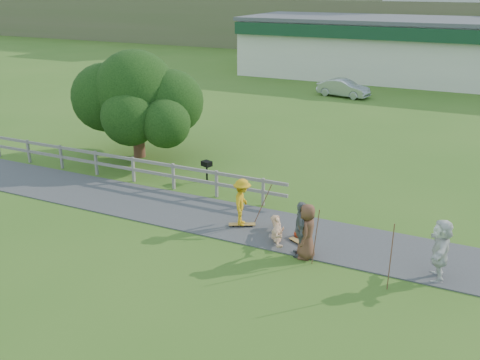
{
  "coord_description": "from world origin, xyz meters",
  "views": [
    {
      "loc": [
        9.32,
        -14.07,
        8.05
      ],
      "look_at": [
        1.65,
        2.0,
        1.41
      ],
      "focal_mm": 40.0,
      "sensor_mm": 36.0,
      "label": 1
    }
  ],
  "objects": [
    {
      "name": "longboard_fallen",
      "position": [
        4.35,
        0.81,
        0.05
      ],
      "size": [
        0.81,
        0.55,
        0.09
      ],
      "primitive_type": null,
      "rotation": [
        0.0,
        0.0,
        -0.48
      ],
      "color": "olive",
      "rests_on": "ground"
    },
    {
      "name": "spectator_c",
      "position": [
        4.81,
        0.1,
        0.89
      ],
      "size": [
        0.74,
        0.97,
        1.78
      ],
      "primitive_type": "imported",
      "rotation": [
        0.0,
        0.0,
        4.94
      ],
      "color": "brown",
      "rests_on": "ground"
    },
    {
      "name": "spectator_d",
      "position": [
        8.64,
        0.51,
        0.93
      ],
      "size": [
        0.74,
        1.78,
        1.86
      ],
      "primitive_type": "imported",
      "rotation": [
        0.0,
        0.0,
        4.83
      ],
      "color": "silver",
      "rests_on": "ground"
    },
    {
      "name": "car_silver",
      "position": [
        -0.72,
        24.73,
        0.64
      ],
      "size": [
        4.05,
        2.02,
        1.27
      ],
      "primitive_type": "imported",
      "rotation": [
        0.0,
        0.0,
        1.39
      ],
      "color": "#9EA1A5",
      "rests_on": "ground"
    },
    {
      "name": "bbq",
      "position": [
        -1.22,
        4.71,
        0.45
      ],
      "size": [
        0.5,
        0.44,
        0.89
      ],
      "primitive_type": null,
      "rotation": [
        0.0,
        0.0,
        -0.36
      ],
      "color": "black",
      "rests_on": "ground"
    },
    {
      "name": "strip_mall",
      "position": [
        4.0,
        34.94,
        2.58
      ],
      "size": [
        32.5,
        10.75,
        5.1
      ],
      "color": "silver",
      "rests_on": "ground"
    },
    {
      "name": "ground",
      "position": [
        0.0,
        0.0,
        0.0
      ],
      "size": [
        260.0,
        260.0,
        0.0
      ],
      "primitive_type": "plane",
      "color": "#37621C",
      "rests_on": "ground"
    },
    {
      "name": "fence",
      "position": [
        -4.62,
        3.3,
        0.72
      ],
      "size": [
        15.05,
        0.1,
        1.1
      ],
      "color": "slate",
      "rests_on": "ground"
    },
    {
      "name": "path",
      "position": [
        0.0,
        1.5,
        0.02
      ],
      "size": [
        34.0,
        3.0,
        0.04
      ],
      "primitive_type": "cube",
      "color": "#39393B",
      "rests_on": "ground"
    },
    {
      "name": "skater_fallen",
      "position": [
        3.55,
        0.91,
        0.33
      ],
      "size": [
        1.86,
        1.15,
        0.67
      ],
      "primitive_type": "imported",
      "rotation": [
        0.0,
        0.0,
        0.42
      ],
      "color": "tan",
      "rests_on": "ground"
    },
    {
      "name": "longboard_rider",
      "position": [
        2.1,
        1.22,
        0.05
      ],
      "size": [
        0.93,
        0.63,
        0.1
      ],
      "primitive_type": null,
      "rotation": [
        0.0,
        0.0,
        0.47
      ],
      "color": "olive",
      "rests_on": "ground"
    },
    {
      "name": "pole_spec_right",
      "position": [
        7.48,
        -0.68,
        1.01
      ],
      "size": [
        0.03,
        0.03,
        2.02
      ],
      "primitive_type": "cylinder",
      "color": "brown",
      "rests_on": "ground"
    },
    {
      "name": "tree",
      "position": [
        -5.84,
        6.28,
        2.1
      ],
      "size": [
        6.24,
        6.24,
        4.19
      ],
      "primitive_type": null,
      "color": "black",
      "rests_on": "ground"
    },
    {
      "name": "helmet",
      "position": [
        4.15,
        1.26,
        0.14
      ],
      "size": [
        0.29,
        0.29,
        0.29
      ],
      "primitive_type": "sphere",
      "color": "#BA3113",
      "rests_on": "ground"
    },
    {
      "name": "skater_rider",
      "position": [
        2.1,
        1.22,
        0.84
      ],
      "size": [
        0.88,
        1.2,
        1.67
      ],
      "primitive_type": "imported",
      "rotation": [
        0.0,
        0.0,
        1.83
      ],
      "color": "gold",
      "rests_on": "ground"
    },
    {
      "name": "pole_spec_left",
      "position": [
        5.2,
        -0.21,
        0.91
      ],
      "size": [
        0.03,
        0.03,
        1.83
      ],
      "primitive_type": "cylinder",
      "color": "brown",
      "rests_on": "ground"
    },
    {
      "name": "pole_rider",
      "position": [
        2.7,
        1.62,
        0.86
      ],
      "size": [
        0.03,
        0.03,
        1.72
      ],
      "primitive_type": "cylinder",
      "color": "brown",
      "rests_on": "ground"
    },
    {
      "name": "spectator_b",
      "position": [
        4.61,
        0.15,
        0.9
      ],
      "size": [
        0.75,
        1.15,
        1.81
      ],
      "primitive_type": "imported",
      "rotation": [
        0.0,
        0.0,
        5.03
      ],
      "color": "slate",
      "rests_on": "ground"
    }
  ]
}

